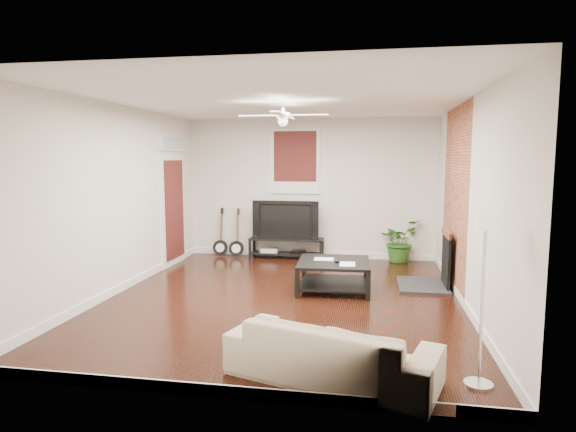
# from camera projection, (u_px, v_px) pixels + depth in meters

# --- Properties ---
(room) EXTENTS (5.01, 6.01, 2.81)m
(room) POSITION_uv_depth(u_px,v_px,m) (283.00, 202.00, 6.85)
(room) COLOR black
(room) RESTS_ON ground
(brick_accent) EXTENTS (0.02, 2.20, 2.80)m
(brick_accent) POSITION_uv_depth(u_px,v_px,m) (455.00, 198.00, 7.40)
(brick_accent) COLOR brown
(brick_accent) RESTS_ON floor
(fireplace) EXTENTS (0.80, 1.10, 0.92)m
(fireplace) POSITION_uv_depth(u_px,v_px,m) (433.00, 258.00, 7.56)
(fireplace) COLOR black
(fireplace) RESTS_ON floor
(window_back) EXTENTS (1.00, 0.06, 1.30)m
(window_back) POSITION_uv_depth(u_px,v_px,m) (295.00, 161.00, 9.74)
(window_back) COLOR #3D1410
(window_back) RESTS_ON wall_back
(door_left) EXTENTS (0.08, 1.00, 2.50)m
(door_left) POSITION_uv_depth(u_px,v_px,m) (173.00, 199.00, 9.14)
(door_left) COLOR white
(door_left) RESTS_ON wall_left
(tv_stand) EXTENTS (1.48, 0.39, 0.41)m
(tv_stand) POSITION_uv_depth(u_px,v_px,m) (286.00, 248.00, 9.78)
(tv_stand) COLOR black
(tv_stand) RESTS_ON floor
(tv) EXTENTS (1.33, 0.17, 0.76)m
(tv) POSITION_uv_depth(u_px,v_px,m) (287.00, 219.00, 9.73)
(tv) COLOR black
(tv) RESTS_ON tv_stand
(coffee_table) EXTENTS (1.12, 1.12, 0.45)m
(coffee_table) POSITION_uv_depth(u_px,v_px,m) (334.00, 275.00, 7.42)
(coffee_table) COLOR black
(coffee_table) RESTS_ON floor
(sofa) EXTENTS (2.03, 1.28, 0.55)m
(sofa) POSITION_uv_depth(u_px,v_px,m) (332.00, 350.00, 4.40)
(sofa) COLOR #C5B093
(sofa) RESTS_ON floor
(floor_lamp) EXTENTS (0.32, 0.32, 1.55)m
(floor_lamp) POSITION_uv_depth(u_px,v_px,m) (482.00, 301.00, 4.22)
(floor_lamp) COLOR silver
(floor_lamp) RESTS_ON floor
(potted_plant) EXTENTS (0.96, 0.99, 0.83)m
(potted_plant) POSITION_uv_depth(u_px,v_px,m) (399.00, 241.00, 9.42)
(potted_plant) COLOR #275B1A
(potted_plant) RESTS_ON floor
(guitar_left) EXTENTS (0.32, 0.24, 1.00)m
(guitar_left) POSITION_uv_depth(u_px,v_px,m) (220.00, 232.00, 9.95)
(guitar_left) COLOR black
(guitar_left) RESTS_ON floor
(guitar_right) EXTENTS (0.34, 0.27, 1.00)m
(guitar_right) POSITION_uv_depth(u_px,v_px,m) (236.00, 233.00, 9.86)
(guitar_right) COLOR black
(guitar_right) RESTS_ON floor
(ceiling_fan) EXTENTS (1.24, 1.24, 0.32)m
(ceiling_fan) POSITION_uv_depth(u_px,v_px,m) (283.00, 115.00, 6.70)
(ceiling_fan) COLOR white
(ceiling_fan) RESTS_ON ceiling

